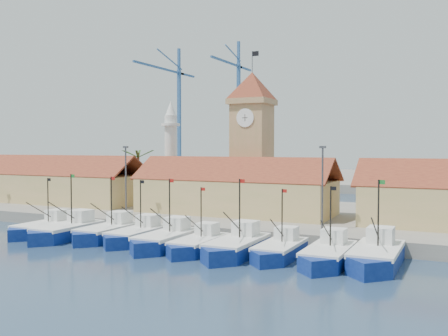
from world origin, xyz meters
The scene contains 21 objects.
ground centered at (0.00, 0.00, 0.00)m, with size 400.00×400.00×0.00m, color #1C2E4A.
quay centered at (0.00, 24.00, 0.75)m, with size 140.00×32.00×1.50m, color gray.
terminal centered at (0.00, 110.00, 1.00)m, with size 240.00×80.00×2.00m, color gray.
boat_0 centered at (-16.91, 2.45, 0.73)m, with size 3.43×9.39×7.10m.
boat_1 centered at (-12.75, 1.80, 0.80)m, with size 3.73×10.21×7.73m.
boat_2 centered at (-8.23, 3.34, 0.77)m, with size 3.60×9.87×7.47m.
boat_3 centered at (-4.21, 3.34, 0.74)m, with size 3.46×9.48×7.18m.
boat_4 centered at (0.24, 2.15, 0.78)m, with size 3.63×9.95×7.53m.
boat_5 centered at (4.12, 1.92, 0.70)m, with size 3.26×8.93×6.76m.
boat_6 centered at (8.25, 1.99, 0.80)m, with size 3.74×10.24×7.75m.
boat_7 centered at (12.32, 2.81, 0.71)m, with size 3.29×9.03×6.83m.
boat_8 centered at (17.02, 2.33, 0.76)m, with size 3.52×9.66×7.31m.
boat_9 centered at (21.00, 3.34, 0.82)m, with size 3.85×10.54×7.97m.
hall_left centered at (-32.00, 20.00, 3.99)m, with size 31.20×10.13×7.61m.
hall_center centered at (0.00, 20.00, 3.99)m, with size 27.04×10.13×7.61m.
clock_tower centered at (0.00, 26.00, 11.96)m, with size 5.80×5.80×22.70m.
minaret centered at (-15.00, 28.00, 9.73)m, with size 3.00×3.00×16.30m.
palm_tree centered at (-20.00, 26.00, 6.25)m, with size 5.60×5.03×8.39m.
lamp_posts centered at (0.50, 12.00, 6.48)m, with size 80.70×0.25×9.03m.
crane_blue_far centered at (-57.52, 100.16, 24.88)m, with size 1.00×35.27×40.85m.
crane_blue_near centered at (-38.65, 107.04, 25.38)m, with size 1.00×29.50×42.62m.
Camera 1 is at (27.64, -40.93, 10.41)m, focal length 40.00 mm.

